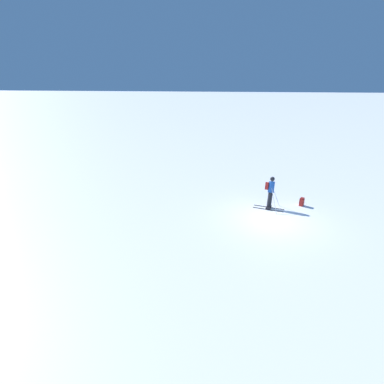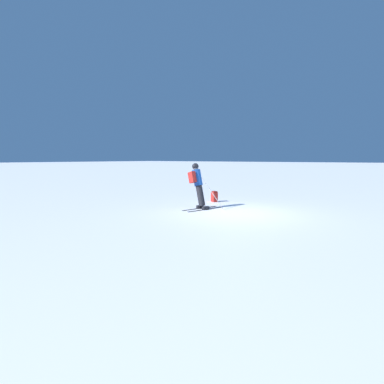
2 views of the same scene
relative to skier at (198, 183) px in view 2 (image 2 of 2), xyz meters
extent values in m
plane|color=white|center=(-1.75, 0.05, -1.04)|extent=(300.00, 300.00, 0.00)
cube|color=black|center=(-0.46, 0.10, -1.03)|extent=(0.55, 1.74, 0.01)
cube|color=black|center=(-0.11, 0.00, -1.03)|extent=(0.55, 1.74, 0.01)
cube|color=black|center=(-0.46, 0.10, -0.97)|extent=(0.21, 0.31, 0.12)
cube|color=black|center=(-0.11, 0.00, -0.97)|extent=(0.21, 0.31, 0.12)
cylinder|color=black|center=(-0.14, 0.01, -0.51)|extent=(0.53, 0.38, 0.87)
cylinder|color=#194799|center=(0.05, -0.04, 0.21)|extent=(0.57, 0.46, 0.72)
sphere|color=tan|center=(0.17, -0.07, 0.64)|extent=(0.34, 0.30, 0.29)
sphere|color=black|center=(0.17, -0.07, 0.66)|extent=(0.39, 0.35, 0.33)
cube|color=#AD231E|center=(0.13, 0.21, 0.24)|extent=(0.42, 0.28, 0.50)
cylinder|color=#B7B7BC|center=(-0.61, -0.17, -0.40)|extent=(0.89, 0.31, 1.29)
cylinder|color=#B7B7BC|center=(0.21, -0.39, -0.46)|extent=(0.08, 0.53, 1.17)
cube|color=#AD231E|center=(0.43, -1.97, -0.82)|extent=(0.37, 0.34, 0.44)
cube|color=maroon|center=(0.43, -1.97, -0.57)|extent=(0.33, 0.31, 0.06)
camera|label=1|loc=(-16.95, 2.44, 6.26)|focal=28.00mm
camera|label=2|loc=(-6.95, 9.91, 1.00)|focal=28.00mm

